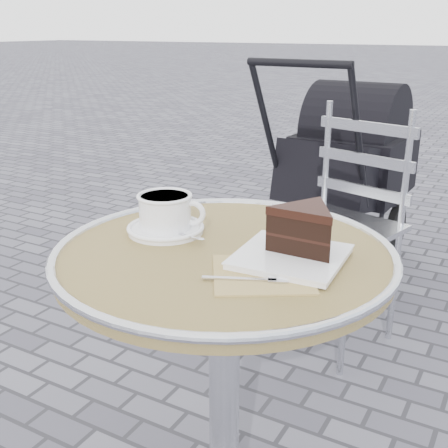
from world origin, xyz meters
The scene contains 5 objects.
cafe_table centered at (0.00, 0.00, 0.57)m, with size 0.72×0.72×0.74m.
cappuccino_set centered at (-0.17, 0.03, 0.77)m, with size 0.20×0.17×0.09m.
cake_plate_set centered at (0.15, 0.04, 0.78)m, with size 0.27×0.35×0.11m.
bistro_chair centered at (-0.04, 1.05, 0.56)m, with size 0.50×0.50×0.90m.
baby_stroller centered at (-0.27, 1.72, 0.48)m, with size 0.51×1.04×1.06m.
Camera 1 is at (0.53, -0.95, 1.17)m, focal length 45.00 mm.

